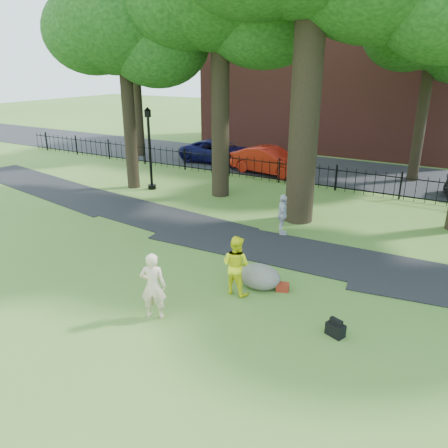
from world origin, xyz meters
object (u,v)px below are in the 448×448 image
Objects in this scene: boulder at (260,275)px; man at (236,265)px; woman at (153,286)px; red_sedan at (270,161)px; lamppost at (150,150)px.

man is at bearing -121.63° from boulder.
woman reaches higher than red_sedan.
woman is 3.18m from boulder.
boulder is 0.30× the size of lamppost.
man is at bearing -149.95° from red_sedan.
man is 1.38× the size of boulder.
boulder is 11.22m from lamppost.
man is 11.24m from lamppost.
boulder is 13.36m from red_sedan.
woman is at bearing -156.66° from red_sedan.
man reaches higher than red_sedan.
man is 0.91m from boulder.
lamppost reaches higher than woman.
lamppost is at bearing 144.48° from boulder.
red_sedan reaches higher than boulder.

